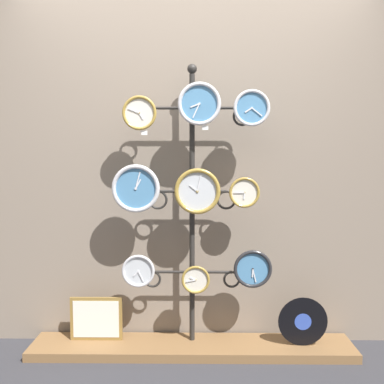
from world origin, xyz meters
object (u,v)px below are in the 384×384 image
at_px(clock_top_center, 199,104).
at_px(clock_bottom_right, 253,269).
at_px(clock_middle_center, 197,191).
at_px(clock_bottom_center, 196,280).
at_px(clock_bottom_left, 138,271).
at_px(clock_top_right, 252,108).
at_px(clock_middle_left, 136,188).
at_px(display_stand, 192,252).
at_px(picture_frame, 96,319).
at_px(clock_top_left, 139,113).
at_px(clock_middle_right, 244,192).
at_px(vinyl_record, 303,322).

xyz_separation_m(clock_top_center, clock_bottom_right, (0.36, 0.01, -1.09)).
xyz_separation_m(clock_top_center, clock_middle_center, (-0.01, -0.00, -0.57)).
bearing_deg(clock_bottom_center, clock_bottom_left, 176.03).
xyz_separation_m(clock_top_right, clock_middle_left, (-0.75, -0.00, -0.52)).
distance_m(display_stand, clock_bottom_center, 0.20).
relative_size(clock_middle_left, picture_frame, 0.88).
distance_m(display_stand, clock_middle_center, 0.44).
height_order(clock_top_left, picture_frame, clock_top_left).
height_order(clock_middle_right, vinyl_record, clock_middle_right).
bearing_deg(clock_middle_left, vinyl_record, 0.65).
xyz_separation_m(clock_top_left, clock_top_right, (0.73, -0.01, 0.03)).
distance_m(clock_middle_center, clock_middle_right, 0.31).
distance_m(clock_bottom_center, picture_frame, 0.76).
bearing_deg(clock_bottom_center, clock_middle_left, 179.18).
bearing_deg(clock_top_right, display_stand, 165.71).
distance_m(clock_middle_right, picture_frame, 1.35).
relative_size(clock_top_center, clock_top_right, 1.18).
height_order(clock_middle_left, clock_bottom_right, clock_middle_left).
height_order(clock_middle_center, clock_bottom_center, clock_middle_center).
bearing_deg(vinyl_record, picture_frame, 176.90).
height_order(display_stand, clock_middle_center, display_stand).
relative_size(clock_top_right, clock_middle_left, 0.75).
distance_m(clock_top_right, clock_middle_center, 0.64).
height_order(clock_top_center, clock_top_right, clock_top_center).
relative_size(clock_top_left, clock_middle_left, 0.71).
bearing_deg(clock_bottom_center, vinyl_record, 1.45).
bearing_deg(display_stand, clock_middle_center, -70.55).
bearing_deg(vinyl_record, clock_bottom_left, 179.57).
xyz_separation_m(clock_top_left, clock_bottom_right, (0.75, -0.00, -1.03)).
xyz_separation_m(clock_bottom_center, clock_bottom_right, (0.38, 0.01, 0.07)).
xyz_separation_m(clock_bottom_center, vinyl_record, (0.72, 0.02, -0.29)).
bearing_deg(display_stand, clock_top_right, -14.29).
bearing_deg(picture_frame, clock_middle_right, -3.38).
bearing_deg(vinyl_record, clock_top_center, -179.14).
xyz_separation_m(display_stand, clock_middle_right, (0.35, -0.07, 0.42)).
bearing_deg(picture_frame, display_stand, 1.10).
height_order(clock_top_center, clock_bottom_right, clock_top_center).
distance_m(clock_top_center, clock_bottom_right, 1.14).
bearing_deg(clock_bottom_center, picture_frame, 172.18).
xyz_separation_m(clock_middle_left, picture_frame, (-0.30, 0.09, -0.92)).
height_order(clock_bottom_right, vinyl_record, clock_bottom_right).
height_order(clock_top_center, clock_middle_center, clock_top_center).
bearing_deg(clock_bottom_left, picture_frame, 167.43).
xyz_separation_m(clock_top_left, clock_bottom_left, (-0.02, 0.01, -1.05)).
bearing_deg(clock_top_right, clock_bottom_center, -178.51).
distance_m(clock_top_left, clock_bottom_center, 1.16).
bearing_deg(clock_middle_left, clock_top_left, 26.19).
height_order(clock_middle_center, vinyl_record, clock_middle_center).
bearing_deg(clock_bottom_right, clock_middle_center, -178.55).
bearing_deg(clock_top_left, clock_bottom_right, -0.33).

